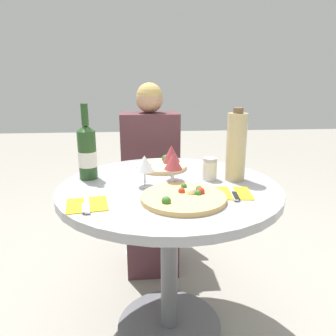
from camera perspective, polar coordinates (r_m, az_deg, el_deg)
The scene contains 14 objects.
ground_plane at distance 1.85m, azimuth 0.20°, elevation -25.91°, with size 12.00×12.00×0.00m, color gray.
dining_table at distance 1.51m, azimuth 0.23°, elevation -8.63°, with size 0.98×0.98×0.76m.
chair_behind_diner at distance 2.32m, azimuth -3.05°, elevation -4.04°, with size 0.41×0.41×0.89m.
seated_diner at distance 2.15m, azimuth -2.95°, elevation -3.38°, with size 0.38×0.44×1.19m.
pizza_large at distance 1.28m, azimuth 2.75°, elevation -5.13°, with size 0.33×0.33×0.05m.
pizza_small_far at distance 1.71m, azimuth -1.01°, elevation 0.41°, with size 0.26×0.26×0.05m.
wine_bottle at distance 1.56m, azimuth -13.90°, elevation 2.72°, with size 0.09×0.09×0.35m.
tall_carafe at distance 1.52m, azimuth 11.79°, elevation 3.67°, with size 0.09×0.09×0.33m.
sugar_shaker at distance 1.53m, azimuth 7.27°, elevation -0.15°, with size 0.07×0.07×0.10m.
wine_glass_front_right at distance 1.41m, azimuth 0.92°, elevation 1.10°, with size 0.08×0.08×0.15m.
wine_glass_back_right at distance 1.50m, azimuth 0.59°, elevation 2.43°, with size 0.08×0.08×0.16m.
wine_glass_front_left at distance 1.41m, azimuth -4.11°, elevation 0.73°, with size 0.08×0.08×0.14m.
place_setting_left at distance 1.27m, azimuth -13.96°, elevation -6.21°, with size 0.17×0.19×0.01m.
place_setting_right at distance 1.37m, azimuth 11.19°, elevation -4.31°, with size 0.16×0.19×0.01m.
Camera 1 is at (-0.12, -1.37, 1.23)m, focal length 35.00 mm.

